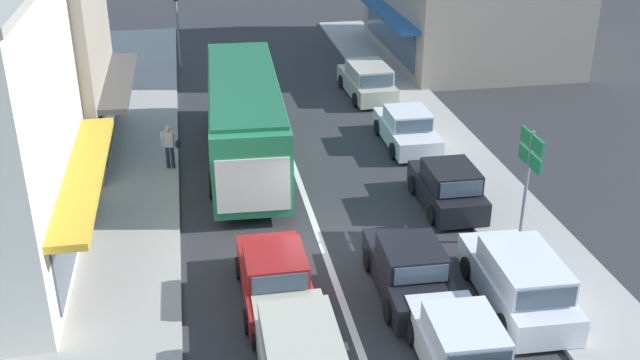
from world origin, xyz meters
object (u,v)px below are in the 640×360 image
(parked_sedan_kerb_third, at_px, (407,129))
(sedan_adjacent_lane_trail, at_px, (275,279))
(parked_wagon_kerb_rear, at_px, (367,81))
(directional_road_sign, at_px, (530,160))
(parked_wagon_kerb_front, at_px, (519,281))
(city_bus, at_px, (245,114))
(pedestrian_with_handbag_near, at_px, (169,144))
(sedan_behind_bus_near, at_px, (410,271))
(traffic_light_downstreet, at_px, (177,14))
(parked_hatchback_kerb_second, at_px, (448,188))
(hatchback_adjacent_lane_lead, at_px, (460,347))
(wagon_behind_bus_mid, at_px, (300,356))

(parked_sedan_kerb_third, bearing_deg, sedan_adjacent_lane_trail, -123.21)
(parked_wagon_kerb_rear, relative_size, directional_road_sign, 1.27)
(sedan_adjacent_lane_trail, bearing_deg, parked_wagon_kerb_front, -11.95)
(parked_sedan_kerb_third, bearing_deg, city_bus, -175.46)
(directional_road_sign, bearing_deg, pedestrian_with_handbag_near, 145.49)
(parked_wagon_kerb_front, bearing_deg, pedestrian_with_handbag_near, 131.18)
(sedan_behind_bus_near, height_order, traffic_light_downstreet, traffic_light_downstreet)
(parked_hatchback_kerb_second, bearing_deg, traffic_light_downstreet, 115.69)
(city_bus, height_order, parked_wagon_kerb_front, city_bus)
(parked_sedan_kerb_third, bearing_deg, parked_wagon_kerb_rear, 91.46)
(sedan_adjacent_lane_trail, xyz_separation_m, parked_sedan_kerb_third, (6.42, 9.80, 0.00))
(traffic_light_downstreet, bearing_deg, sedan_adjacent_lane_trail, -84.18)
(parked_wagon_kerb_rear, relative_size, traffic_light_downstreet, 1.09)
(directional_road_sign, bearing_deg, hatchback_adjacent_lane_lead, -125.73)
(hatchback_adjacent_lane_lead, relative_size, parked_wagon_kerb_rear, 0.82)
(pedestrian_with_handbag_near, bearing_deg, parked_wagon_kerb_front, -48.82)
(parked_wagon_kerb_front, height_order, parked_hatchback_kerb_second, parked_wagon_kerb_front)
(parked_wagon_kerb_front, bearing_deg, sedan_behind_bus_near, 157.55)
(sedan_behind_bus_near, distance_m, parked_wagon_kerb_rear, 16.30)
(sedan_adjacent_lane_trail, height_order, hatchback_adjacent_lane_lead, hatchback_adjacent_lane_lead)
(sedan_adjacent_lane_trail, height_order, parked_sedan_kerb_third, same)
(sedan_behind_bus_near, distance_m, parked_hatchback_kerb_second, 5.31)
(parked_wagon_kerb_front, xyz_separation_m, traffic_light_downstreet, (-8.44, 23.28, 2.11))
(hatchback_adjacent_lane_lead, xyz_separation_m, parked_wagon_kerb_rear, (2.49, 19.46, 0.04))
(sedan_behind_bus_near, xyz_separation_m, parked_hatchback_kerb_second, (2.64, 4.61, 0.05))
(sedan_behind_bus_near, relative_size, parked_sedan_kerb_third, 1.01)
(wagon_behind_bus_mid, distance_m, pedestrian_with_handbag_near, 12.56)
(city_bus, xyz_separation_m, traffic_light_downstreet, (-2.29, 12.67, 0.97))
(parked_hatchback_kerb_second, relative_size, pedestrian_with_handbag_near, 2.28)
(sedan_behind_bus_near, relative_size, parked_wagon_kerb_rear, 0.93)
(parked_hatchback_kerb_second, distance_m, traffic_light_downstreet, 19.64)
(sedan_behind_bus_near, relative_size, traffic_light_downstreet, 1.01)
(hatchback_adjacent_lane_lead, height_order, parked_sedan_kerb_third, hatchback_adjacent_lane_lead)
(city_bus, distance_m, parked_hatchback_kerb_second, 7.98)
(parked_sedan_kerb_third, distance_m, parked_wagon_kerb_rear, 6.04)
(sedan_behind_bus_near, bearing_deg, wagon_behind_bus_mid, -137.95)
(parked_sedan_kerb_third, bearing_deg, traffic_light_downstreet, 125.43)
(city_bus, distance_m, wagon_behind_bus_mid, 12.69)
(parked_hatchback_kerb_second, bearing_deg, hatchback_adjacent_lane_lead, -107.07)
(sedan_adjacent_lane_trail, distance_m, directional_road_sign, 8.10)
(city_bus, bearing_deg, parked_wagon_kerb_rear, 46.49)
(directional_road_sign, bearing_deg, traffic_light_downstreet, 116.05)
(city_bus, relative_size, traffic_light_downstreet, 2.61)
(parked_hatchback_kerb_second, bearing_deg, sedan_behind_bus_near, -119.80)
(sedan_adjacent_lane_trail, distance_m, traffic_light_downstreet, 22.19)
(parked_hatchback_kerb_second, bearing_deg, parked_sedan_kerb_third, 87.99)
(city_bus, distance_m, traffic_light_downstreet, 12.91)
(parked_wagon_kerb_front, bearing_deg, traffic_light_downstreet, 109.92)
(parked_hatchback_kerb_second, distance_m, parked_sedan_kerb_third, 5.43)
(city_bus, relative_size, pedestrian_with_handbag_near, 6.72)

